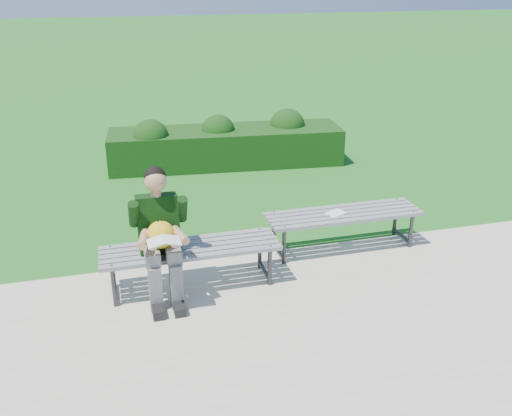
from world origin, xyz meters
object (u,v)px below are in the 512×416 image
object	(u,v)px
hedge	(226,143)
paper_sheet	(336,213)
bench_right	(344,217)
bench_left	(191,251)
seated_boy	(160,232)

from	to	relation	value
hedge	paper_sheet	world-z (taller)	hedge
hedge	paper_sheet	distance (m)	3.58
hedge	bench_right	xyz separation A→B (m)	(0.61, -3.54, 0.06)
hedge	bench_left	bearing A→B (deg)	-107.39
hedge	bench_right	size ratio (longest dim) A/B	2.19
bench_left	paper_sheet	distance (m)	1.79
hedge	bench_right	bearing A→B (deg)	-80.24
bench_right	hedge	bearing A→B (deg)	99.76
hedge	seated_boy	bearing A→B (deg)	-110.79
hedge	bench_left	distance (m)	4.14
bench_left	bench_right	distance (m)	1.89
bench_right	seated_boy	world-z (taller)	seated_boy
paper_sheet	bench_left	bearing A→B (deg)	-166.81
seated_boy	hedge	bearing A→B (deg)	69.21
hedge	bench_right	distance (m)	3.59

